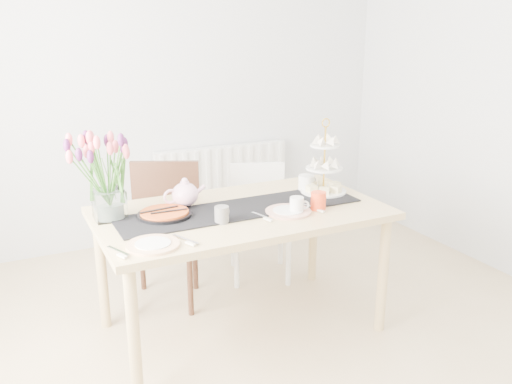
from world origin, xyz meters
name	(u,v)px	position (x,y,z in m)	size (l,w,h in m)	color
room_shell	(307,130)	(0.00, 0.00, 1.30)	(4.50, 4.50, 4.50)	tan
radiator	(222,180)	(0.50, 2.19, 0.45)	(1.20, 0.08, 0.60)	white
dining_table	(241,223)	(-0.05, 0.60, 0.67)	(1.60, 0.90, 0.75)	tan
chair_brown	(164,222)	(-0.33, 1.19, 0.52)	(0.59, 0.59, 0.90)	#3A2115
chair_white	(259,212)	(0.39, 1.26, 0.46)	(0.50, 0.50, 0.80)	white
table_runner	(241,209)	(-0.05, 0.60, 0.75)	(1.40, 0.35, 0.01)	black
tulip_vase	(106,160)	(-0.74, 0.78, 1.07)	(0.59, 0.59, 0.50)	silver
cake_stand	(324,175)	(0.54, 0.66, 0.87)	(0.28, 0.28, 0.41)	gold
teapot	(185,194)	(-0.32, 0.78, 0.83)	(0.24, 0.20, 0.16)	white
cream_jug	(306,183)	(0.47, 0.75, 0.80)	(0.10, 0.10, 0.10)	white
tart_tin	(165,214)	(-0.47, 0.66, 0.77)	(0.29, 0.29, 0.04)	black
mug_grey	(222,215)	(-0.23, 0.45, 0.79)	(0.08, 0.08, 0.09)	slate
mug_white	(297,205)	(0.20, 0.41, 0.80)	(0.08, 0.08, 0.09)	white
mug_orange	(318,201)	(0.34, 0.41, 0.80)	(0.09, 0.09, 0.10)	#FD431C
plate_left	(153,245)	(-0.64, 0.30, 0.76)	(0.25, 0.25, 0.01)	white
plate_right	(288,212)	(0.16, 0.43, 0.76)	(0.25, 0.25, 0.01)	white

